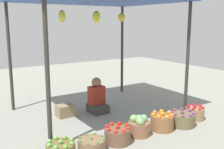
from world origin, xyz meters
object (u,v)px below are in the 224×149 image
Objects in this scene: basket_oranges at (162,122)px; basket_purple_onions at (182,119)px; basket_green_chilies at (92,146)px; basket_red_tomatoes at (118,135)px; basket_cabbages at (139,126)px; vendor_person at (97,99)px; wooden_crate_near_vendor at (66,111)px; basket_red_apples at (195,113)px.

basket_oranges reaches higher than basket_purple_onions.
basket_red_tomatoes is (0.52, 0.06, 0.03)m from basket_green_chilies.
basket_red_tomatoes is 0.49m from basket_cabbages.
basket_red_tomatoes is at bearing 178.04° from basket_purple_onions.
vendor_person is 0.73m from wooden_crate_near_vendor.
basket_purple_onions is at bearing -6.89° from basket_oranges.
basket_red_tomatoes reaches higher than basket_green_chilies.
basket_cabbages reaches higher than basket_purple_onions.
basket_red_apples reaches higher than basket_green_chilies.
basket_cabbages is (-0.02, -1.51, -0.13)m from vendor_person.
basket_purple_onions is (0.99, -0.09, -0.04)m from basket_cabbages.
vendor_person reaches higher than basket_cabbages.
basket_purple_onions is (0.97, -1.60, -0.17)m from vendor_person.
basket_oranges is at bearing -3.66° from basket_cabbages.
basket_oranges is 0.95m from basket_red_apples.
vendor_person is 2.10× the size of wooden_crate_near_vendor.
basket_cabbages is 1.76m from wooden_crate_near_vendor.
basket_green_chilies is 2.48m from basket_red_apples.
basket_red_apples reaches higher than wooden_crate_near_vendor.
basket_green_chilies is (-1.03, -1.60, -0.19)m from vendor_person.
basket_oranges is 1.15× the size of wooden_crate_near_vendor.
basket_red_apples is at bearing 2.38° from basket_oranges.
basket_cabbages is 1.47m from basket_red_apples.
basket_green_chilies is at bearing -122.66° from vendor_person.
basket_cabbages is at bearing 5.47° from basket_green_chilies.
vendor_person is at bearing 71.91° from basket_red_tomatoes.
basket_red_tomatoes is 1.47m from basket_purple_onions.
basket_oranges is 1.13× the size of basket_red_apples.
basket_green_chilies is 1.11× the size of basket_red_apples.
basket_red_tomatoes is (-0.51, -1.55, -0.16)m from vendor_person.
basket_oranges is 0.87× the size of basket_purple_onions.
wooden_crate_near_vendor is (-1.67, 1.72, -0.00)m from basket_purple_onions.
basket_cabbages reaches higher than basket_red_tomatoes.
basket_green_chilies is at bearing -173.83° from basket_red_tomatoes.
vendor_person is 1.59× the size of basket_purple_onions.
wooden_crate_near_vendor is at bearing 96.67° from basket_red_tomatoes.
basket_cabbages is at bearing -179.74° from basket_red_apples.
basket_oranges reaches higher than basket_red_apples.
basket_green_chilies is 0.86× the size of basket_purple_onions.
wooden_crate_near_vendor is at bearing 142.98° from basket_red_apples.
basket_oranges is at bearing 2.38° from basket_green_chilies.
basket_red_tomatoes is 1.02× the size of basket_oranges.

